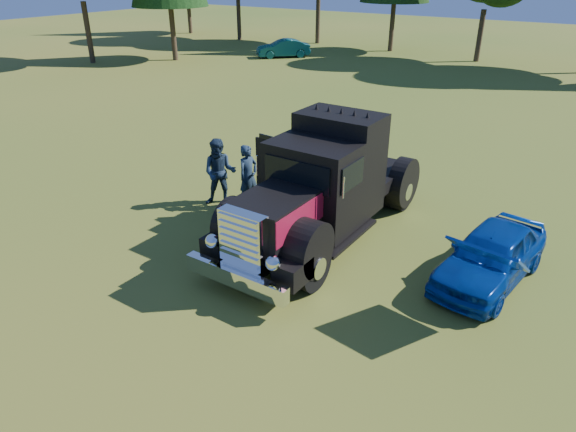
{
  "coord_description": "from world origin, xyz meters",
  "views": [
    {
      "loc": [
        5.91,
        -8.86,
        6.28
      ],
      "look_at": [
        -0.0,
        -0.13,
        1.05
      ],
      "focal_mm": 32.0,
      "sensor_mm": 36.0,
      "label": 1
    }
  ],
  "objects_px": {
    "spectator_near": "(248,177)",
    "distant_teal_car": "(283,48)",
    "hotrod_coupe": "(491,255)",
    "diamond_t_truck": "(321,190)",
    "spectator_far": "(220,173)"
  },
  "relations": [
    {
      "from": "spectator_near",
      "to": "hotrod_coupe",
      "type": "bearing_deg",
      "value": -83.04
    },
    {
      "from": "hotrod_coupe",
      "to": "spectator_near",
      "type": "bearing_deg",
      "value": 179.11
    },
    {
      "from": "hotrod_coupe",
      "to": "distant_teal_car",
      "type": "xyz_separation_m",
      "value": [
        -20.48,
        21.85,
        0.0
      ]
    },
    {
      "from": "diamond_t_truck",
      "to": "spectator_near",
      "type": "height_order",
      "value": "diamond_t_truck"
    },
    {
      "from": "spectator_near",
      "to": "distant_teal_car",
      "type": "bearing_deg",
      "value": 40.25
    },
    {
      "from": "spectator_far",
      "to": "hotrod_coupe",
      "type": "bearing_deg",
      "value": -29.9
    },
    {
      "from": "hotrod_coupe",
      "to": "distant_teal_car",
      "type": "bearing_deg",
      "value": 133.15
    },
    {
      "from": "hotrod_coupe",
      "to": "spectator_far",
      "type": "relative_size",
      "value": 2.12
    },
    {
      "from": "diamond_t_truck",
      "to": "spectator_near",
      "type": "xyz_separation_m",
      "value": [
        -2.6,
        0.44,
        -0.37
      ]
    },
    {
      "from": "diamond_t_truck",
      "to": "distant_teal_car",
      "type": "xyz_separation_m",
      "value": [
        -16.4,
        22.19,
        -0.65
      ]
    },
    {
      "from": "distant_teal_car",
      "to": "hotrod_coupe",
      "type": "bearing_deg",
      "value": -3.25
    },
    {
      "from": "diamond_t_truck",
      "to": "spectator_far",
      "type": "xyz_separation_m",
      "value": [
        -3.35,
        0.11,
        -0.31
      ]
    },
    {
      "from": "diamond_t_truck",
      "to": "hotrod_coupe",
      "type": "relative_size",
      "value": 1.74
    },
    {
      "from": "diamond_t_truck",
      "to": "spectator_far",
      "type": "bearing_deg",
      "value": 178.17
    },
    {
      "from": "diamond_t_truck",
      "to": "spectator_far",
      "type": "distance_m",
      "value": 3.37
    }
  ]
}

